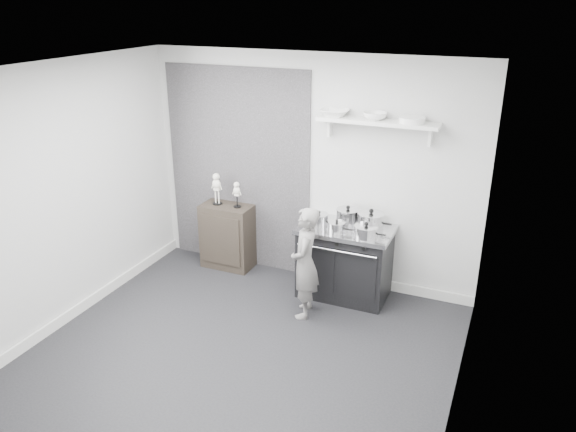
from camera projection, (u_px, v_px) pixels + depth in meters
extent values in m
plane|color=black|center=(243.00, 351.00, 5.52)|extent=(4.00, 4.00, 0.00)
cube|color=silver|center=(310.00, 171.00, 6.56)|extent=(4.00, 0.02, 2.70)
cube|color=silver|center=(102.00, 327.00, 3.48)|extent=(4.00, 0.02, 2.70)
cube|color=silver|center=(65.00, 195.00, 5.75)|extent=(0.02, 3.60, 2.70)
cube|color=silver|center=(470.00, 264.00, 4.29)|extent=(0.02, 3.60, 2.70)
cube|color=silver|center=(233.00, 71.00, 4.52)|extent=(4.00, 3.60, 0.02)
cube|color=black|center=(238.00, 170.00, 6.93)|extent=(1.90, 0.02, 2.50)
cube|color=silver|center=(387.00, 285.00, 6.65)|extent=(2.00, 0.03, 0.12)
cube|color=silver|center=(84.00, 305.00, 6.22)|extent=(0.03, 3.60, 0.12)
cube|color=silver|center=(378.00, 122.00, 5.91)|extent=(1.30, 0.26, 0.04)
cube|color=silver|center=(330.00, 127.00, 6.21)|extent=(0.03, 0.12, 0.20)
cube|color=silver|center=(430.00, 136.00, 5.81)|extent=(0.03, 0.12, 0.20)
cube|color=black|center=(345.00, 263.00, 6.43)|extent=(0.99, 0.60, 0.79)
cube|color=silver|center=(346.00, 230.00, 6.28)|extent=(1.05, 0.64, 0.05)
cube|color=black|center=(316.00, 269.00, 6.26)|extent=(0.42, 0.02, 0.52)
cube|color=black|center=(357.00, 277.00, 6.08)|extent=(0.42, 0.02, 0.52)
cylinder|color=silver|center=(336.00, 251.00, 6.04)|extent=(0.89, 0.02, 0.02)
cylinder|color=black|center=(311.00, 239.00, 6.14)|extent=(0.04, 0.03, 0.04)
cylinder|color=black|center=(337.00, 244.00, 6.03)|extent=(0.04, 0.03, 0.04)
cylinder|color=black|center=(364.00, 248.00, 5.92)|extent=(0.04, 0.03, 0.04)
cube|color=black|center=(228.00, 236.00, 7.12)|extent=(0.64, 0.37, 0.83)
imported|color=slate|center=(305.00, 263.00, 5.95)|extent=(0.39, 0.51, 1.24)
cylinder|color=silver|center=(319.00, 221.00, 6.27)|extent=(0.21, 0.21, 0.14)
cylinder|color=silver|center=(319.00, 214.00, 6.25)|extent=(0.21, 0.21, 0.01)
sphere|color=black|center=(319.00, 212.00, 6.24)|extent=(0.04, 0.04, 0.04)
cylinder|color=black|center=(331.00, 223.00, 6.22)|extent=(0.10, 0.02, 0.02)
cylinder|color=silver|center=(348.00, 217.00, 6.37)|extent=(0.26, 0.26, 0.15)
cylinder|color=silver|center=(348.00, 210.00, 6.34)|extent=(0.26, 0.26, 0.02)
sphere|color=black|center=(348.00, 207.00, 6.32)|extent=(0.05, 0.05, 0.05)
cylinder|color=black|center=(362.00, 219.00, 6.30)|extent=(0.10, 0.02, 0.02)
cylinder|color=silver|center=(371.00, 221.00, 6.21)|extent=(0.29, 0.29, 0.17)
cylinder|color=silver|center=(371.00, 214.00, 6.18)|extent=(0.30, 0.30, 0.02)
sphere|color=black|center=(371.00, 211.00, 6.17)|extent=(0.05, 0.05, 0.05)
cylinder|color=black|center=(387.00, 224.00, 6.14)|extent=(0.10, 0.02, 0.02)
cylinder|color=silver|center=(366.00, 232.00, 6.00)|extent=(0.25, 0.25, 0.12)
cylinder|color=silver|center=(366.00, 227.00, 5.97)|extent=(0.26, 0.26, 0.01)
sphere|color=black|center=(366.00, 224.00, 5.96)|extent=(0.05, 0.05, 0.05)
cylinder|color=black|center=(381.00, 235.00, 5.94)|extent=(0.10, 0.02, 0.02)
cylinder|color=silver|center=(337.00, 228.00, 6.13)|extent=(0.18, 0.18, 0.10)
cylinder|color=silver|center=(337.00, 223.00, 6.11)|extent=(0.19, 0.19, 0.01)
sphere|color=black|center=(337.00, 221.00, 6.10)|extent=(0.03, 0.03, 0.03)
cylinder|color=black|center=(348.00, 230.00, 6.09)|extent=(0.10, 0.02, 0.02)
imported|color=white|center=(335.00, 113.00, 6.06)|extent=(0.31, 0.31, 0.08)
imported|color=white|center=(375.00, 116.00, 5.90)|extent=(0.25, 0.25, 0.08)
cylinder|color=white|center=(412.00, 120.00, 5.76)|extent=(0.27, 0.27, 0.06)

